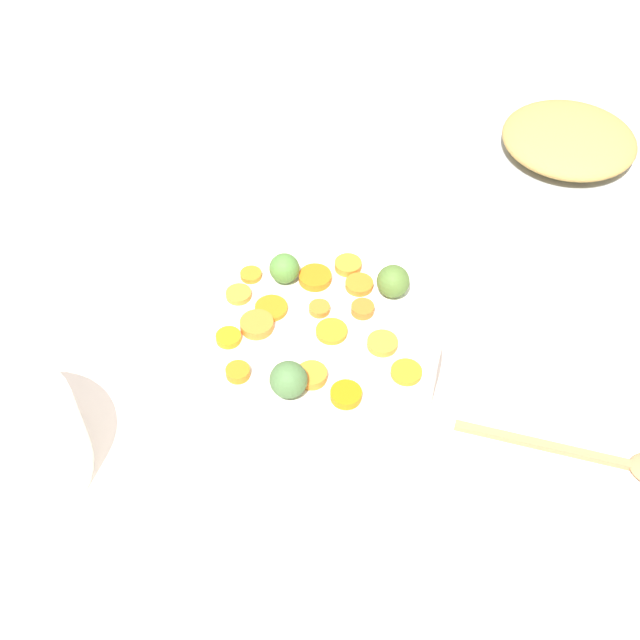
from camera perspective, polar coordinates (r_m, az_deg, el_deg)
name	(u,v)px	position (r m, az deg, el deg)	size (l,w,h in m)	color
tabletop	(323,410)	(0.98, 0.22, -6.51)	(2.40, 2.40, 0.02)	white
serving_bowl_carrots	(320,354)	(0.95, 0.00, -2.46)	(0.28, 0.28, 0.10)	white
metal_pot	(554,193)	(1.18, 16.44, 8.73)	(0.20, 0.20, 0.14)	#B1B9C4
stuffing_mound	(569,139)	(1.13, 17.45, 12.29)	(0.18, 0.18, 0.04)	#AB8D4A
carrot_slice_0	(313,376)	(0.86, -0.50, -4.01)	(0.03, 0.03, 0.01)	orange
carrot_slice_1	(257,325)	(0.91, -4.56, -0.33)	(0.04, 0.04, 0.01)	orange
carrot_slice_2	(251,275)	(0.97, -4.98, 3.25)	(0.03, 0.03, 0.01)	orange
carrot_slice_3	(229,338)	(0.90, -6.58, -1.26)	(0.03, 0.03, 0.01)	orange
carrot_slice_4	(382,343)	(0.89, 4.50, -1.68)	(0.03, 0.03, 0.01)	orange
carrot_slice_5	(406,373)	(0.87, 6.20, -3.79)	(0.03, 0.03, 0.01)	orange
carrot_slice_6	(329,331)	(0.90, 0.61, -0.76)	(0.04, 0.04, 0.01)	orange
carrot_slice_7	(346,395)	(0.85, 1.88, -5.38)	(0.03, 0.03, 0.01)	orange
carrot_slice_8	(319,309)	(0.93, -0.04, 0.83)	(0.02, 0.02, 0.01)	orange
carrot_slice_9	(315,278)	(0.96, -0.35, 3.06)	(0.04, 0.04, 0.01)	orange
carrot_slice_10	(359,285)	(0.95, 2.83, 2.56)	(0.03, 0.03, 0.01)	orange
carrot_slice_11	(363,309)	(0.92, 3.08, 0.79)	(0.03, 0.03, 0.01)	orange
carrot_slice_12	(238,372)	(0.87, -5.91, -3.74)	(0.03, 0.03, 0.01)	orange
carrot_slice_13	(271,308)	(0.93, -3.52, 0.86)	(0.04, 0.04, 0.01)	orange
carrot_slice_14	(239,294)	(0.95, -5.86, 1.84)	(0.03, 0.03, 0.01)	orange
carrot_slice_15	(348,265)	(0.98, 2.03, 3.95)	(0.03, 0.03, 0.01)	orange
brussels_sprout_0	(393,281)	(0.94, 5.27, 2.79)	(0.04, 0.04, 0.04)	#527330
brussels_sprout_1	(284,268)	(0.95, -2.57, 3.73)	(0.04, 0.04, 0.04)	#4F8437
brussels_sprout_2	(288,380)	(0.84, -2.28, -4.30)	(0.04, 0.04, 0.04)	#4B723E
wooden_spoon	(627,464)	(0.98, 21.17, -9.59)	(0.27, 0.05, 0.01)	#A67E52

